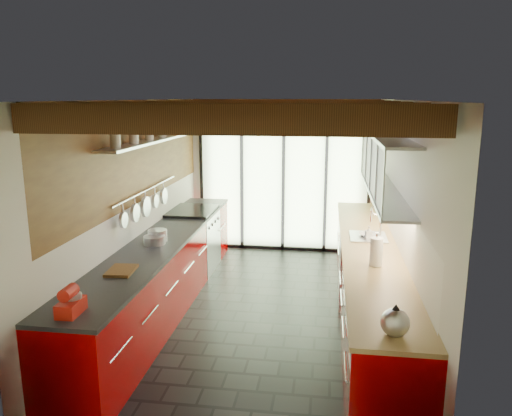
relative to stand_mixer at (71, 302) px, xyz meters
The scene contains 18 objects.
ground 2.77m from the stand_mixer, 60.48° to the left, with size 5.50×5.50×0.00m, color black.
room_shell 2.66m from the stand_mixer, 60.48° to the left, with size 5.50×5.50×5.50m.
ceiling_beams 3.25m from the stand_mixer, 64.15° to the left, with size 3.14×5.06×4.90m.
glass_door 5.14m from the stand_mixer, 75.57° to the left, with size 2.95×0.10×2.90m.
left_counter 2.31m from the stand_mixer, 90.13° to the left, with size 0.68×5.00×0.92m.
range_stove 3.73m from the stand_mixer, 90.08° to the left, with size 0.66×0.90×0.97m.
right_counter 3.44m from the stand_mixer, 41.42° to the left, with size 0.68×5.00×0.92m.
sink_assembly 3.68m from the stand_mixer, 45.94° to the left, with size 0.45×0.52×0.43m.
upper_cabinets_right 3.80m from the stand_mixer, 43.28° to the left, with size 0.34×3.00×3.00m.
left_wall_fixtures 2.57m from the stand_mixer, 94.66° to the left, with size 0.28×2.60×0.96m.
stand_mixer is the anchor object (origin of this frame).
pot_large 2.09m from the stand_mixer, 90.00° to the left, with size 0.23×0.23×0.15m, color silver.
pot_small 1.98m from the stand_mixer, 90.00° to the left, with size 0.26×0.26×0.10m, color silver.
cutting_board 1.00m from the stand_mixer, 90.00° to the left, with size 0.25×0.35×0.03m, color brown.
kettle 2.54m from the stand_mixer, ahead, with size 0.24×0.28×0.25m.
paper_towel 2.98m from the stand_mixer, 31.36° to the left, with size 0.14×0.14×0.36m.
soap_bottle 3.58m from the stand_mixer, 44.88° to the left, with size 0.08×0.08×0.17m, color silver.
bowl 3.67m from the stand_mixer, 46.15° to the left, with size 0.20×0.20×0.05m, color silver.
Camera 1 is at (0.74, -5.75, 2.63)m, focal length 35.00 mm.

